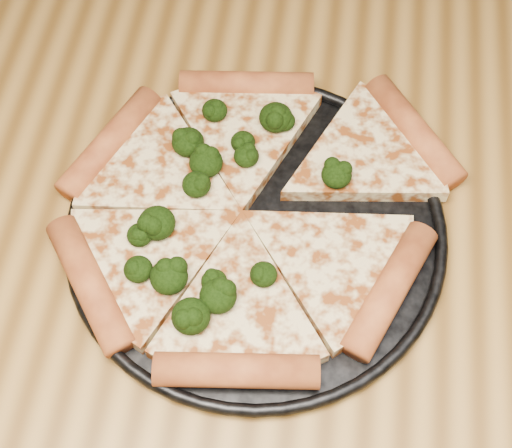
# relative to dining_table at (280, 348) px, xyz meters

# --- Properties ---
(dining_table) EXTENTS (1.20, 0.90, 0.75)m
(dining_table) POSITION_rel_dining_table_xyz_m (0.00, 0.00, 0.00)
(dining_table) COLOR olive
(dining_table) RESTS_ON ground
(pizza_pan) EXTENTS (0.35, 0.35, 0.02)m
(pizza_pan) POSITION_rel_dining_table_xyz_m (-0.03, 0.08, 0.10)
(pizza_pan) COLOR black
(pizza_pan) RESTS_ON dining_table
(pizza) EXTENTS (0.38, 0.35, 0.03)m
(pizza) POSITION_rel_dining_table_xyz_m (-0.04, 0.09, 0.11)
(pizza) COLOR #DDC487
(pizza) RESTS_ON pizza_pan
(broccoli_florets) EXTENTS (0.19, 0.25, 0.03)m
(broccoli_florets) POSITION_rel_dining_table_xyz_m (-0.07, 0.08, 0.12)
(broccoli_florets) COLOR black
(broccoli_florets) RESTS_ON pizza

